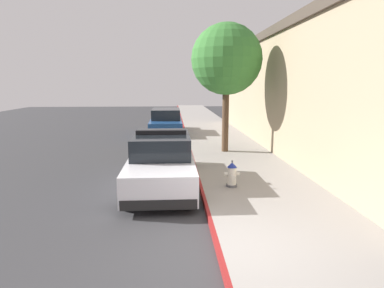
{
  "coord_description": "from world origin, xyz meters",
  "views": [
    {
      "loc": [
        -0.85,
        -5.26,
        3.02
      ],
      "look_at": [
        -0.17,
        5.67,
        1.0
      ],
      "focal_mm": 30.43,
      "sensor_mm": 36.0,
      "label": 1
    }
  ],
  "objects": [
    {
      "name": "ground_plane",
      "position": [
        -4.31,
        10.0,
        -0.1
      ],
      "size": [
        31.5,
        60.0,
        0.2
      ],
      "primitive_type": "cube",
      "color": "#353538"
    },
    {
      "name": "sidewalk_pavement",
      "position": [
        1.69,
        10.0,
        0.08
      ],
      "size": [
        3.38,
        60.0,
        0.16
      ],
      "primitive_type": "cube",
      "color": "gray",
      "rests_on": "ground"
    },
    {
      "name": "curb_painted_edge",
      "position": [
        -0.04,
        10.0,
        0.08
      ],
      "size": [
        0.08,
        60.0,
        0.16
      ],
      "primitive_type": "cube",
      "color": "maroon",
      "rests_on": "ground"
    },
    {
      "name": "storefront_building",
      "position": [
        6.56,
        9.53,
        2.7
      ],
      "size": [
        6.61,
        20.47,
        5.38
      ],
      "color": "tan",
      "rests_on": "ground"
    },
    {
      "name": "police_cruiser",
      "position": [
        -1.17,
        4.21,
        0.74
      ],
      "size": [
        1.94,
        4.84,
        1.68
      ],
      "color": "white",
      "rests_on": "ground"
    },
    {
      "name": "parked_car_silver_ahead",
      "position": [
        -1.21,
        14.26,
        0.74
      ],
      "size": [
        1.94,
        4.84,
        1.56
      ],
      "color": "navy",
      "rests_on": "ground"
    },
    {
      "name": "fire_hydrant",
      "position": [
        0.83,
        3.53,
        0.51
      ],
      "size": [
        0.44,
        0.4,
        0.76
      ],
      "color": "#4C4C51",
      "rests_on": "sidewalk_pavement"
    },
    {
      "name": "street_tree",
      "position": [
        1.43,
        8.47,
        4.01
      ],
      "size": [
        2.94,
        2.94,
        5.35
      ],
      "color": "brown",
      "rests_on": "sidewalk_pavement"
    }
  ]
}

